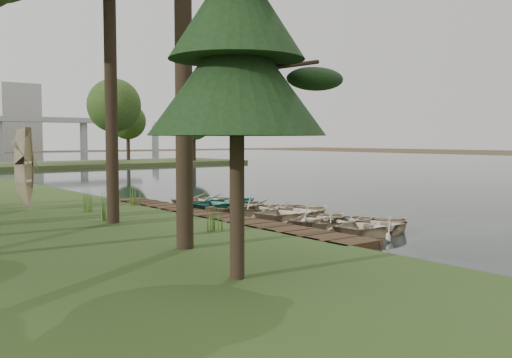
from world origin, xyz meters
TOP-DOWN VIEW (x-y plane):
  - ground at (0.00, 0.00)m, footprint 300.00×300.00m
  - water at (30.00, 20.00)m, footprint 130.00×200.00m
  - boardwalk at (-1.60, 0.00)m, footprint 1.60×16.00m
  - peninsula at (8.00, 50.00)m, footprint 50.00×14.00m
  - far_trees at (4.67, 50.00)m, footprint 45.60×5.60m
  - building_a at (30.00, 140.00)m, footprint 10.00×8.00m
  - rowboat_0 at (1.18, -6.20)m, footprint 3.83×2.88m
  - rowboat_1 at (1.29, -4.56)m, footprint 3.28×2.50m
  - rowboat_2 at (1.02, -3.62)m, footprint 3.46×2.76m
  - rowboat_3 at (1.23, -2.03)m, footprint 4.29×3.32m
  - rowboat_4 at (1.23, -0.26)m, footprint 4.23×3.62m
  - rowboat_5 at (0.80, 1.22)m, footprint 4.14×3.39m
  - rowboat_6 at (0.91, 2.45)m, footprint 4.37×3.48m
  - rowboat_7 at (1.05, 4.29)m, footprint 3.88×3.12m
  - stored_rowboat at (-6.93, 6.17)m, footprint 4.32×3.95m
  - pine_tree at (-7.02, -9.13)m, footprint 3.80×3.80m
  - reeds_0 at (-3.79, -3.50)m, footprint 0.60×0.60m
  - reeds_1 at (-5.04, 3.99)m, footprint 0.60×0.60m
  - reeds_2 at (-5.65, 1.06)m, footprint 0.60×0.60m
  - reeds_3 at (-2.60, 4.75)m, footprint 0.60×0.60m

SIDE VIEW (x-z plane):
  - ground at x=0.00m, z-range 0.00..0.00m
  - water at x=30.00m, z-range 0.00..0.05m
  - boardwalk at x=-1.60m, z-range 0.00..0.30m
  - peninsula at x=8.00m, z-range 0.00..0.45m
  - rowboat_1 at x=1.29m, z-range 0.05..0.69m
  - rowboat_2 at x=1.02m, z-range 0.05..0.69m
  - rowboat_7 at x=1.05m, z-range 0.05..0.76m
  - rowboat_4 at x=1.23m, z-range 0.05..0.79m
  - rowboat_5 at x=0.80m, z-range 0.05..0.80m
  - rowboat_0 at x=1.18m, z-range 0.05..0.80m
  - rowboat_6 at x=0.91m, z-range 0.05..0.86m
  - rowboat_3 at x=1.23m, z-range 0.05..0.87m
  - stored_rowboat at x=-6.93m, z-range 0.30..1.03m
  - reeds_3 at x=-2.60m, z-range 0.30..1.17m
  - reeds_0 at x=-3.79m, z-range 0.30..1.24m
  - reeds_1 at x=-5.04m, z-range 0.30..1.31m
  - reeds_2 at x=-5.65m, z-range 0.30..1.42m
  - pine_tree at x=-7.02m, z-range 1.34..9.53m
  - far_trees at x=4.67m, z-range 2.03..10.83m
  - building_a at x=30.00m, z-range 0.00..18.00m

